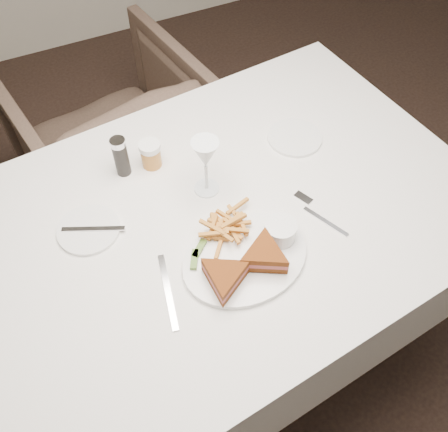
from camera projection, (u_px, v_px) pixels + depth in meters
name	position (u px, v px, depth m)	size (l,w,h in m)	color
ground	(360.00, 384.00, 1.79)	(5.00, 5.00, 0.00)	black
table	(217.00, 285.00, 1.61)	(1.42, 0.95, 0.75)	silver
chair_far	(111.00, 129.00, 2.06)	(0.71, 0.66, 0.73)	#48372C
table_setting	(224.00, 224.00, 1.24)	(0.80, 0.57, 0.18)	white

